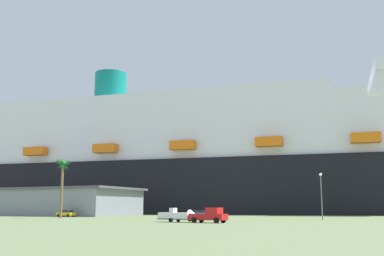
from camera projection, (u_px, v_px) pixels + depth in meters
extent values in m
plane|color=#66754C|center=(231.00, 216.00, 119.17)|extent=(600.00, 600.00, 0.00)
cube|color=black|center=(198.00, 188.00, 159.33)|extent=(233.15, 48.99, 17.49)
cube|color=white|center=(198.00, 158.00, 161.09)|extent=(205.26, 44.44, 3.31)
cube|color=white|center=(186.00, 149.00, 162.99)|extent=(193.49, 43.15, 3.31)
cube|color=white|center=(173.00, 140.00, 164.90)|extent=(184.25, 41.63, 3.31)
cube|color=white|center=(161.00, 132.00, 166.80)|extent=(172.47, 40.41, 3.31)
cube|color=white|center=(150.00, 124.00, 168.70)|extent=(165.89, 39.40, 3.31)
cube|color=white|center=(138.00, 115.00, 170.60)|extent=(158.60, 38.65, 3.31)
cube|color=white|center=(127.00, 107.00, 172.50)|extent=(147.71, 37.42, 3.31)
cylinder|color=#0C7266|center=(111.00, 89.00, 175.81)|extent=(12.77, 12.77, 12.00)
cube|color=orange|center=(35.00, 151.00, 160.82)|extent=(8.20, 3.74, 2.80)
cube|color=orange|center=(105.00, 148.00, 153.00)|extent=(8.20, 3.74, 2.80)
cube|color=orange|center=(183.00, 145.00, 145.18)|extent=(8.20, 3.74, 2.80)
cube|color=orange|center=(269.00, 142.00, 137.37)|extent=(8.20, 3.74, 2.80)
cube|color=orange|center=(366.00, 138.00, 129.55)|extent=(8.20, 3.74, 2.80)
cube|color=gray|center=(33.00, 203.00, 131.58)|extent=(60.45, 25.63, 6.80)
cube|color=#4C4C51|center=(34.00, 190.00, 132.21)|extent=(62.87, 26.65, 0.60)
cube|color=red|center=(208.00, 217.00, 67.45)|extent=(5.90, 3.14, 0.90)
cube|color=red|center=(214.00, 211.00, 67.06)|extent=(2.36, 2.23, 0.90)
cube|color=#26333F|center=(218.00, 211.00, 66.68)|extent=(0.45, 1.66, 0.63)
cylinder|color=black|center=(223.00, 220.00, 67.14)|extent=(0.84, 0.44, 0.80)
cylinder|color=black|center=(216.00, 220.00, 65.49)|extent=(0.84, 0.44, 0.80)
cylinder|color=black|center=(201.00, 220.00, 69.16)|extent=(0.84, 0.44, 0.80)
cylinder|color=black|center=(194.00, 220.00, 67.52)|extent=(0.84, 0.44, 0.80)
cube|color=#595960|center=(176.00, 219.00, 70.48)|extent=(6.25, 3.04, 0.16)
cube|color=#595960|center=(196.00, 219.00, 68.57)|extent=(1.95, 0.53, 0.10)
cylinder|color=black|center=(178.00, 220.00, 71.43)|extent=(0.67, 0.35, 0.64)
cylinder|color=black|center=(171.00, 220.00, 69.78)|extent=(0.67, 0.35, 0.64)
cube|color=white|center=(176.00, 215.00, 70.57)|extent=(5.76, 3.12, 0.90)
cone|color=white|center=(193.00, 216.00, 68.88)|extent=(1.56, 2.02, 1.81)
cube|color=silver|center=(173.00, 210.00, 71.00)|extent=(0.99, 1.15, 0.70)
cube|color=black|center=(161.00, 215.00, 72.16)|extent=(0.46, 0.56, 1.10)
cylinder|color=brown|center=(62.00, 192.00, 97.90)|extent=(0.54, 0.54, 10.99)
cone|color=#195923|center=(65.00, 165.00, 98.78)|extent=(1.24, 3.14, 1.91)
cone|color=#195923|center=(65.00, 165.00, 99.08)|extent=(2.92, 2.27, 1.97)
cone|color=#195923|center=(64.00, 166.00, 99.24)|extent=(3.06, 1.34, 2.16)
cone|color=#195923|center=(62.00, 165.00, 99.17)|extent=(2.12, 2.66, 2.55)
cone|color=#195923|center=(61.00, 165.00, 98.78)|extent=(2.08, 2.83, 2.35)
cone|color=#195923|center=(61.00, 165.00, 98.57)|extent=(3.10, 1.88, 1.85)
cone|color=#195923|center=(63.00, 165.00, 98.47)|extent=(2.82, 2.41, 2.01)
sphere|color=#195923|center=(63.00, 166.00, 98.83)|extent=(1.10, 1.10, 1.10)
cylinder|color=slate|center=(322.00, 198.00, 84.51)|extent=(0.20, 0.20, 7.94)
sphere|color=#F9F2CC|center=(320.00, 175.00, 85.23)|extent=(0.56, 0.56, 0.56)
cube|color=#264C99|center=(197.00, 214.00, 108.35)|extent=(4.91, 2.52, 0.70)
cube|color=#1E232D|center=(198.00, 211.00, 108.40)|extent=(2.85, 2.02, 0.55)
cylinder|color=black|center=(190.00, 216.00, 107.73)|extent=(0.69, 0.32, 0.66)
cylinder|color=black|center=(192.00, 215.00, 109.47)|extent=(0.69, 0.32, 0.66)
cylinder|color=black|center=(203.00, 216.00, 107.10)|extent=(0.69, 0.32, 0.66)
cylinder|color=black|center=(205.00, 216.00, 108.84)|extent=(0.69, 0.32, 0.66)
cube|color=yellow|center=(66.00, 214.00, 109.66)|extent=(4.79, 2.46, 0.70)
cube|color=#1E232D|center=(67.00, 211.00, 109.66)|extent=(2.76, 2.03, 0.55)
cylinder|color=black|center=(58.00, 215.00, 109.47)|extent=(0.68, 0.30, 0.66)
cylinder|color=black|center=(64.00, 215.00, 111.13)|extent=(0.68, 0.30, 0.66)
cylinder|color=black|center=(68.00, 216.00, 108.06)|extent=(0.68, 0.30, 0.66)
cylinder|color=black|center=(73.00, 215.00, 109.73)|extent=(0.68, 0.30, 0.66)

